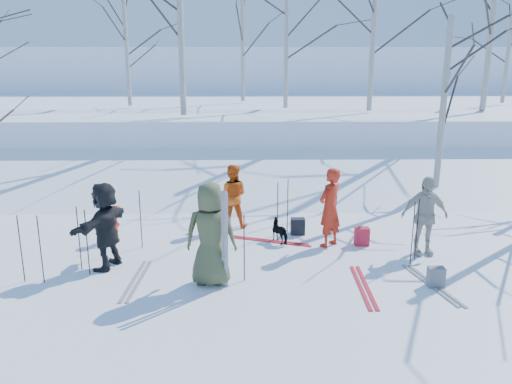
{
  "coord_description": "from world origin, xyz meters",
  "views": [
    {
      "loc": [
        -0.18,
        -9.2,
        4.1
      ],
      "look_at": [
        0.0,
        1.5,
        1.3
      ],
      "focal_mm": 35.0,
      "sensor_mm": 36.0,
      "label": 1
    }
  ],
  "objects_px": {
    "skier_cream_east": "(424,216)",
    "backpack_red": "(362,236)",
    "skier_red_seated": "(117,223)",
    "skier_grey_west": "(105,226)",
    "backpack_dark": "(298,226)",
    "skier_olive_center": "(211,234)",
    "skier_redor_behind": "(232,196)",
    "dog": "(281,231)",
    "skier_red_north": "(330,208)",
    "backpack_grey": "(436,277)"
  },
  "relations": [
    {
      "from": "skier_cream_east",
      "to": "backpack_red",
      "type": "bearing_deg",
      "value": 152.19
    },
    {
      "from": "skier_red_seated",
      "to": "backpack_red",
      "type": "relative_size",
      "value": 2.05
    },
    {
      "from": "skier_grey_west",
      "to": "skier_cream_east",
      "type": "bearing_deg",
      "value": 114.82
    },
    {
      "from": "backpack_dark",
      "to": "skier_olive_center",
      "type": "bearing_deg",
      "value": -124.64
    },
    {
      "from": "skier_redor_behind",
      "to": "skier_grey_west",
      "type": "distance_m",
      "value": 3.59
    },
    {
      "from": "backpack_red",
      "to": "backpack_dark",
      "type": "relative_size",
      "value": 1.05
    },
    {
      "from": "skier_cream_east",
      "to": "backpack_red",
      "type": "relative_size",
      "value": 4.17
    },
    {
      "from": "dog",
      "to": "backpack_red",
      "type": "height_order",
      "value": "dog"
    },
    {
      "from": "skier_red_north",
      "to": "backpack_dark",
      "type": "distance_m",
      "value": 1.25
    },
    {
      "from": "skier_cream_east",
      "to": "backpack_red",
      "type": "xyz_separation_m",
      "value": [
        -1.2,
        0.56,
        -0.67
      ]
    },
    {
      "from": "skier_cream_east",
      "to": "backpack_dark",
      "type": "xyz_separation_m",
      "value": [
        -2.6,
        1.34,
        -0.68
      ]
    },
    {
      "from": "backpack_red",
      "to": "skier_cream_east",
      "type": "bearing_deg",
      "value": -25.03
    },
    {
      "from": "skier_red_north",
      "to": "backpack_red",
      "type": "xyz_separation_m",
      "value": [
        0.77,
        0.02,
        -0.7
      ]
    },
    {
      "from": "skier_red_seated",
      "to": "backpack_dark",
      "type": "xyz_separation_m",
      "value": [
        4.29,
        0.41,
        -0.23
      ]
    },
    {
      "from": "skier_cream_east",
      "to": "dog",
      "type": "relative_size",
      "value": 2.72
    },
    {
      "from": "skier_olive_center",
      "to": "backpack_red",
      "type": "height_order",
      "value": "skier_olive_center"
    },
    {
      "from": "skier_olive_center",
      "to": "skier_red_north",
      "type": "distance_m",
      "value": 3.23
    },
    {
      "from": "skier_grey_west",
      "to": "backpack_grey",
      "type": "distance_m",
      "value": 6.53
    },
    {
      "from": "skier_redor_behind",
      "to": "skier_red_seated",
      "type": "height_order",
      "value": "skier_redor_behind"
    },
    {
      "from": "skier_cream_east",
      "to": "skier_red_seated",
      "type": "bearing_deg",
      "value": 169.53
    },
    {
      "from": "skier_grey_west",
      "to": "backpack_dark",
      "type": "height_order",
      "value": "skier_grey_west"
    },
    {
      "from": "skier_red_north",
      "to": "skier_grey_west",
      "type": "xyz_separation_m",
      "value": [
        -4.73,
        -1.15,
        -0.01
      ]
    },
    {
      "from": "skier_red_seated",
      "to": "backpack_grey",
      "type": "xyz_separation_m",
      "value": [
        6.6,
        -2.58,
        -0.24
      ]
    },
    {
      "from": "skier_red_north",
      "to": "skier_redor_behind",
      "type": "xyz_separation_m",
      "value": [
        -2.25,
        1.43,
        -0.1
      ]
    },
    {
      "from": "skier_olive_center",
      "to": "backpack_red",
      "type": "relative_size",
      "value": 4.71
    },
    {
      "from": "skier_cream_east",
      "to": "skier_grey_west",
      "type": "distance_m",
      "value": 6.73
    },
    {
      "from": "backpack_grey",
      "to": "skier_red_seated",
      "type": "bearing_deg",
      "value": 158.65
    },
    {
      "from": "skier_olive_center",
      "to": "skier_grey_west",
      "type": "bearing_deg",
      "value": -15.37
    },
    {
      "from": "backpack_red",
      "to": "dog",
      "type": "bearing_deg",
      "value": 172.77
    },
    {
      "from": "skier_red_seated",
      "to": "skier_grey_west",
      "type": "relative_size",
      "value": 0.48
    },
    {
      "from": "skier_cream_east",
      "to": "backpack_dark",
      "type": "distance_m",
      "value": 3.0
    },
    {
      "from": "skier_grey_west",
      "to": "skier_red_seated",
      "type": "bearing_deg",
      "value": -153.22
    },
    {
      "from": "skier_olive_center",
      "to": "backpack_dark",
      "type": "distance_m",
      "value": 3.46
    },
    {
      "from": "skier_red_north",
      "to": "backpack_dark",
      "type": "bearing_deg",
      "value": -95.95
    },
    {
      "from": "skier_red_north",
      "to": "dog",
      "type": "distance_m",
      "value": 1.28
    },
    {
      "from": "skier_cream_east",
      "to": "backpack_dark",
      "type": "relative_size",
      "value": 4.38
    },
    {
      "from": "backpack_red",
      "to": "backpack_grey",
      "type": "xyz_separation_m",
      "value": [
        0.91,
        -2.21,
        -0.02
      ]
    },
    {
      "from": "skier_red_seated",
      "to": "skier_grey_west",
      "type": "xyz_separation_m",
      "value": [
        0.2,
        -1.55,
        0.47
      ]
    },
    {
      "from": "skier_redor_behind",
      "to": "skier_grey_west",
      "type": "relative_size",
      "value": 0.9
    },
    {
      "from": "skier_grey_west",
      "to": "backpack_dark",
      "type": "bearing_deg",
      "value": 135.07
    },
    {
      "from": "skier_cream_east",
      "to": "skier_grey_west",
      "type": "height_order",
      "value": "skier_grey_west"
    },
    {
      "from": "skier_olive_center",
      "to": "skier_grey_west",
      "type": "xyz_separation_m",
      "value": [
        -2.18,
        0.82,
        -0.09
      ]
    },
    {
      "from": "skier_olive_center",
      "to": "backpack_grey",
      "type": "relative_size",
      "value": 5.2
    },
    {
      "from": "skier_redor_behind",
      "to": "skier_grey_west",
      "type": "xyz_separation_m",
      "value": [
        -2.48,
        -2.59,
        0.09
      ]
    },
    {
      "from": "skier_redor_behind",
      "to": "skier_red_seated",
      "type": "bearing_deg",
      "value": 28.55
    },
    {
      "from": "backpack_grey",
      "to": "backpack_dark",
      "type": "distance_m",
      "value": 3.78
    },
    {
      "from": "skier_redor_behind",
      "to": "backpack_grey",
      "type": "distance_m",
      "value": 5.37
    },
    {
      "from": "skier_olive_center",
      "to": "skier_cream_east",
      "type": "height_order",
      "value": "skier_olive_center"
    },
    {
      "from": "skier_cream_east",
      "to": "skier_olive_center",
      "type": "bearing_deg",
      "value": -165.17
    },
    {
      "from": "skier_cream_east",
      "to": "backpack_grey",
      "type": "bearing_deg",
      "value": -102.88
    }
  ]
}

